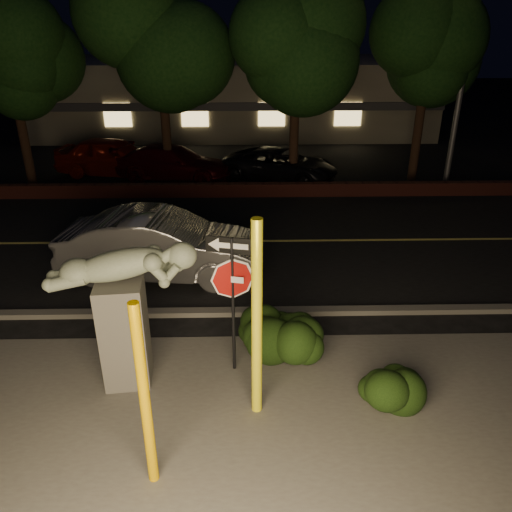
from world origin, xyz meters
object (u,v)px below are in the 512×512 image
(yellow_pole_right, at_px, (257,323))
(parked_car_darkred, at_px, (174,163))
(streetlight, at_px, (468,5))
(parked_car_dark, at_px, (280,165))
(signpost, at_px, (232,279))
(sculpture, at_px, (123,301))
(yellow_pole_left, at_px, (145,399))
(silver_sedan, at_px, (161,245))
(parked_car_red, at_px, (113,157))

(yellow_pole_right, relative_size, parked_car_darkred, 0.71)
(streetlight, relative_size, parked_car_dark, 2.35)
(yellow_pole_right, distance_m, signpost, 1.19)
(sculpture, xyz_separation_m, parked_car_darkred, (-0.84, 12.83, -0.95))
(yellow_pole_left, bearing_deg, streetlight, 57.11)
(parked_car_darkred, relative_size, parked_car_dark, 1.04)
(yellow_pole_right, distance_m, silver_sedan, 5.60)
(parked_car_red, bearing_deg, silver_sedan, -148.57)
(silver_sedan, bearing_deg, sculpture, -173.35)
(parked_car_darkred, bearing_deg, sculpture, -161.58)
(yellow_pole_right, bearing_deg, signpost, 109.71)
(yellow_pole_left, height_order, yellow_pole_right, yellow_pole_right)
(sculpture, height_order, parked_car_darkred, sculpture)
(silver_sedan, distance_m, parked_car_red, 10.01)
(signpost, relative_size, streetlight, 0.25)
(silver_sedan, xyz_separation_m, parked_car_dark, (3.58, 8.49, -0.18))
(yellow_pole_left, xyz_separation_m, silver_sedan, (-0.79, 6.41, -0.63))
(sculpture, bearing_deg, parked_car_red, 98.82)
(yellow_pole_left, height_order, signpost, yellow_pole_left)
(sculpture, bearing_deg, parked_car_darkred, 88.13)
(yellow_pole_right, height_order, signpost, yellow_pole_right)
(yellow_pole_left, height_order, streetlight, streetlight)
(yellow_pole_right, bearing_deg, parked_car_dark, 84.54)
(yellow_pole_right, xyz_separation_m, streetlight, (7.72, 12.88, 4.78))
(signpost, bearing_deg, streetlight, 68.07)
(parked_car_darkred, bearing_deg, parked_car_red, 88.94)
(yellow_pole_left, distance_m, silver_sedan, 6.49)
(streetlight, distance_m, parked_car_dark, 8.72)
(yellow_pole_left, xyz_separation_m, sculpture, (-0.74, 2.23, 0.19))
(yellow_pole_left, relative_size, parked_car_dark, 0.63)
(yellow_pole_right, height_order, sculpture, yellow_pole_right)
(signpost, distance_m, sculpture, 1.89)
(signpost, xyz_separation_m, silver_sedan, (-1.89, 3.93, -1.08))
(sculpture, height_order, parked_car_red, sculpture)
(silver_sedan, bearing_deg, yellow_pole_right, -149.46)
(sculpture, relative_size, streetlight, 0.24)
(signpost, relative_size, sculpture, 1.00)
(sculpture, height_order, streetlight, streetlight)
(yellow_pole_right, distance_m, parked_car_dark, 13.63)
(yellow_pole_left, relative_size, yellow_pole_right, 0.85)
(yellow_pole_left, height_order, parked_car_red, yellow_pole_left)
(silver_sedan, distance_m, parked_car_darkred, 8.69)
(yellow_pole_right, bearing_deg, silver_sedan, 114.47)
(silver_sedan, distance_m, parked_car_dark, 9.22)
(yellow_pole_right, relative_size, silver_sedan, 0.68)
(sculpture, xyz_separation_m, parked_car_dark, (3.54, 12.67, -1.00))
(signpost, height_order, parked_car_red, signpost)
(signpost, xyz_separation_m, streetlight, (8.12, 11.78, 4.59))
(yellow_pole_right, xyz_separation_m, parked_car_darkred, (-3.08, 13.68, -1.02))
(yellow_pole_left, distance_m, parked_car_red, 16.38)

